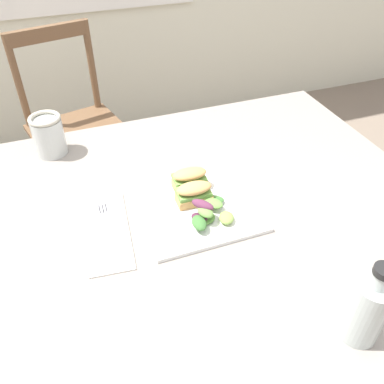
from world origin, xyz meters
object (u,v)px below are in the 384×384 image
Objects in this scene: plate_lunch at (198,206)px; dining_table at (202,246)px; chair_wooden_far at (76,128)px; sandwich_half_back at (190,179)px; bottle_cold_brew at (366,312)px; sandwich_half_front at (195,193)px; mason_jar_iced_tea at (49,137)px; fork_on_napkin at (106,225)px.

dining_table is at bearing -79.65° from plate_lunch.
chair_wooden_far is 9.67× the size of sandwich_half_back.
bottle_cold_brew reaches higher than chair_wooden_far.
mason_jar_iced_tea reaches higher than sandwich_half_front.
chair_wooden_far is 1.03m from sandwich_half_back.
plate_lunch is (-0.00, 0.02, 0.12)m from dining_table.
sandwich_half_front is (-0.00, 0.01, 0.03)m from plate_lunch.
dining_table is at bearing -82.91° from sandwich_half_front.
sandwich_half_front is at bearing 97.09° from dining_table.
plate_lunch is 0.49m from mason_jar_iced_tea.
sandwich_half_back reaches higher than plate_lunch.
sandwich_half_front is at bearing 109.09° from bottle_cold_brew.
bottle_cold_brew is (0.38, -0.43, 0.06)m from fork_on_napkin.
mason_jar_iced_tea is at bearing -99.05° from chair_wooden_far.
fork_on_napkin is at bearing -179.08° from sandwich_half_front.
sandwich_half_back is at bearing 14.95° from fork_on_napkin.
sandwich_half_back is at bearing 89.17° from dining_table.
dining_table is 0.26m from fork_on_napkin.
mason_jar_iced_tea is at bearing 129.71° from plate_lunch.
plate_lunch reaches higher than fork_on_napkin.
dining_table is 6.73× the size of bottle_cold_brew.
dining_table is 13.43× the size of sandwich_half_front.
dining_table is 1.39× the size of chair_wooden_far.
bottle_cold_brew is at bearing -73.65° from sandwich_half_back.
bottle_cold_brew is (0.15, -0.49, 0.03)m from sandwich_half_back.
dining_table is 0.16m from sandwich_half_front.
dining_table is at bearing -51.55° from mason_jar_iced_tea.
chair_wooden_far reaches higher than plate_lunch.
sandwich_half_front is at bearing -49.25° from mason_jar_iced_tea.
bottle_cold_brew reaches higher than mason_jar_iced_tea.
fork_on_napkin is 0.38m from mason_jar_iced_tea.
mason_jar_iced_tea is at bearing 103.57° from fork_on_napkin.
dining_table is 0.12m from plate_lunch.
fork_on_napkin is (-0.23, 0.01, 0.00)m from plate_lunch.
mason_jar_iced_tea is (-0.31, 0.38, 0.05)m from plate_lunch.
mason_jar_iced_tea is at bearing 128.45° from dining_table.
sandwich_half_front is 0.75× the size of mason_jar_iced_tea.
sandwich_half_back reaches higher than dining_table.
chair_wooden_far is (-0.22, 1.05, -0.18)m from dining_table.
plate_lunch is at bearing -2.68° from fork_on_napkin.
bottle_cold_brew is (0.15, -0.40, 0.18)m from dining_table.
chair_wooden_far is at bearing 101.63° from plate_lunch.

